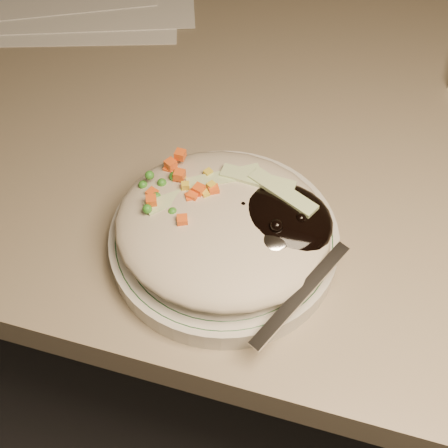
# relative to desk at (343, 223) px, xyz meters

# --- Properties ---
(desk) EXTENTS (1.40, 0.70, 0.74)m
(desk) POSITION_rel_desk_xyz_m (0.00, 0.00, 0.00)
(desk) COLOR gray
(desk) RESTS_ON ground
(plate) EXTENTS (0.21, 0.21, 0.02)m
(plate) POSITION_rel_desk_xyz_m (-0.11, -0.22, 0.21)
(plate) COLOR silver
(plate) RESTS_ON desk
(plate_rim) EXTENTS (0.20, 0.20, 0.00)m
(plate_rim) POSITION_rel_desk_xyz_m (-0.11, -0.22, 0.22)
(plate_rim) COLOR #144723
(plate_rim) RESTS_ON plate
(meal) EXTENTS (0.21, 0.19, 0.05)m
(meal) POSITION_rel_desk_xyz_m (-0.10, -0.22, 0.24)
(meal) COLOR #BEB29A
(meal) RESTS_ON plate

